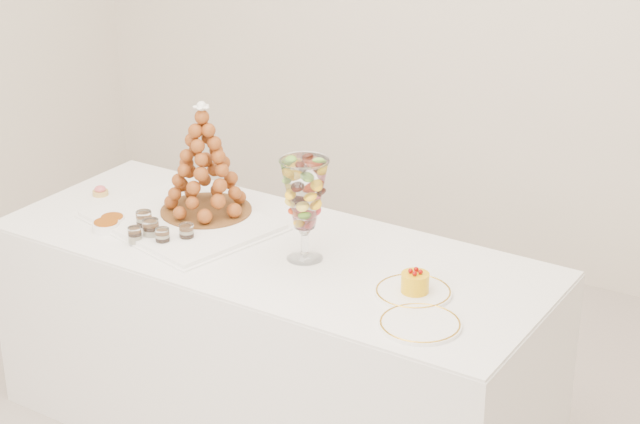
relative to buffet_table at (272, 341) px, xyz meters
The scene contains 15 objects.
buffet_table is the anchor object (origin of this frame).
lace_tray 0.54m from the buffet_table, behind, with size 0.62×0.46×0.02m, color white.
macaron_vase 0.61m from the buffet_table, ahead, with size 0.16×0.16×0.35m.
cake_plate 0.69m from the buffet_table, ahead, with size 0.24×0.24×0.01m, color white.
spare_plate 0.81m from the buffet_table, 19.54° to the right, with size 0.25×0.25×0.01m, color white.
pink_tart 0.90m from the buffet_table, behind, with size 0.06×0.06×0.04m.
verrine_a 0.62m from the buffet_table, 166.07° to the right, with size 0.06×0.06×0.07m, color white.
verrine_b 0.58m from the buffet_table, 157.16° to the right, with size 0.06×0.06×0.08m, color white.
verrine_c 0.50m from the buffet_table, 156.77° to the right, with size 0.05×0.05×0.07m, color white.
verrine_d 0.61m from the buffet_table, 152.50° to the right, with size 0.05×0.05×0.06m, color white.
verrine_e 0.54m from the buffet_table, 150.29° to the right, with size 0.05×0.05×0.07m, color white.
ramekin_back 0.71m from the buffet_table, 168.23° to the right, with size 0.09×0.09×0.03m, color white.
ramekin_front 0.71m from the buffet_table, 163.22° to the right, with size 0.10×0.10×0.03m, color white.
croquembouche 0.69m from the buffet_table, 163.18° to the left, with size 0.33×0.33×0.41m.
mousse_cake 0.71m from the buffet_table, ahead, with size 0.09×0.09×0.08m.
Camera 1 is at (1.66, -2.48, 2.28)m, focal length 60.00 mm.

